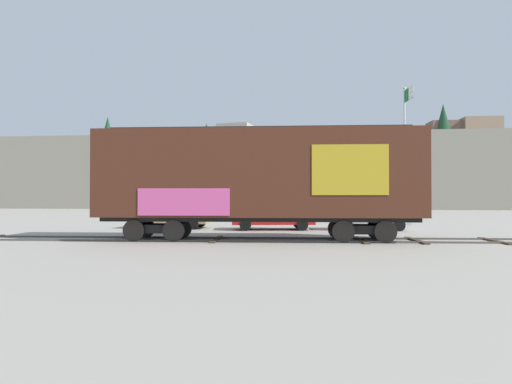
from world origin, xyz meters
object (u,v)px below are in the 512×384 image
at_px(parked_car_red, 273,215).
at_px(parked_car_silver, 369,214).
at_px(parked_car_tan, 171,214).
at_px(flagpole, 406,136).
at_px(freight_car, 258,176).

height_order(parked_car_red, parked_car_silver, parked_car_silver).
relative_size(parked_car_tan, parked_car_silver, 1.09).
bearing_deg(flagpole, parked_car_tan, -166.73).
distance_m(flagpole, parked_car_silver, 6.75).
bearing_deg(parked_car_silver, parked_car_red, -175.52).
bearing_deg(parked_car_tan, parked_car_red, -4.21).
relative_size(parked_car_red, parked_car_silver, 1.14).
bearing_deg(parked_car_tan, flagpole, 13.27).
bearing_deg(freight_car, parked_car_silver, 47.20).
distance_m(freight_car, parked_car_tan, 8.78).
relative_size(freight_car, parked_car_silver, 3.26).
xyz_separation_m(freight_car, flagpole, (8.70, 9.63, 3.06)).
height_order(freight_car, flagpole, flagpole).
distance_m(parked_car_tan, parked_car_silver, 11.62).
bearing_deg(freight_car, flagpole, 47.91).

